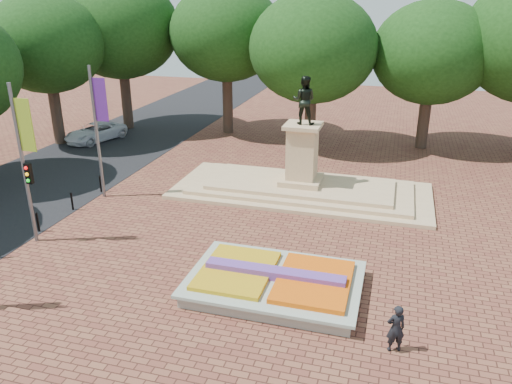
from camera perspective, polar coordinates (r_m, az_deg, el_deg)
ground at (r=20.75m, az=0.76°, el=-7.92°), size 90.00×90.00×0.00m
asphalt_street at (r=31.58m, az=-23.83°, el=0.80°), size 9.00×90.00×0.02m
flower_bed at (r=18.67m, az=2.20°, el=-10.24°), size 6.30×4.30×0.91m
monument at (r=27.50m, az=5.19°, el=1.64°), size 14.00×6.00×6.40m
tree_row_back at (r=35.69m, az=12.59°, el=15.37°), size 44.80×8.80×10.43m
banner_poles at (r=22.80m, az=-25.42°, el=3.30°), size 0.88×11.17×7.00m
bollard_row at (r=24.21m, az=-25.58°, el=-4.29°), size 0.12×13.12×0.98m
van at (r=39.48m, az=-17.87°, el=6.52°), size 3.49×5.22×1.33m
pedestrian at (r=16.24m, az=15.68°, el=-14.77°), size 0.68×0.57×1.61m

